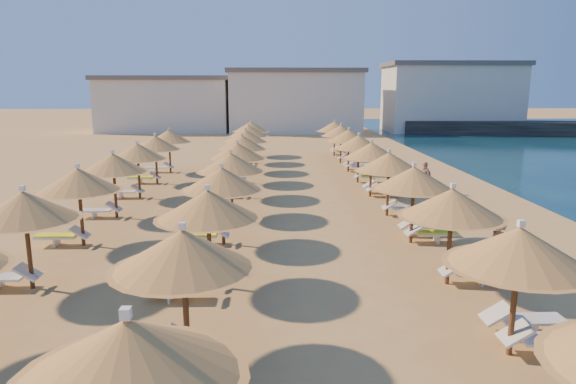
{
  "coord_description": "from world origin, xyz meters",
  "views": [
    {
      "loc": [
        -2.02,
        -15.4,
        5.31
      ],
      "look_at": [
        -1.46,
        4.0,
        1.3
      ],
      "focal_mm": 32.0,
      "sensor_mm": 36.0,
      "label": 1
    }
  ],
  "objects_px": {
    "beachgoer_c": "(425,177)",
    "parasol_row_east": "(389,163)",
    "jetty": "(544,128)",
    "beachgoer_a": "(497,252)",
    "parasol_row_west": "(231,164)"
  },
  "relations": [
    {
      "from": "beachgoer_c",
      "to": "parasol_row_east",
      "type": "bearing_deg",
      "value": -60.96
    },
    {
      "from": "jetty",
      "to": "beachgoer_a",
      "type": "xyz_separation_m",
      "value": [
        -23.81,
        -42.9,
        0.18
      ]
    },
    {
      "from": "parasol_row_west",
      "to": "beachgoer_a",
      "type": "bearing_deg",
      "value": -44.81
    },
    {
      "from": "beachgoer_c",
      "to": "beachgoer_a",
      "type": "bearing_deg",
      "value": -36.4
    },
    {
      "from": "parasol_row_west",
      "to": "beachgoer_c",
      "type": "relative_size",
      "value": 25.65
    },
    {
      "from": "jetty",
      "to": "beachgoer_a",
      "type": "bearing_deg",
      "value": -107.36
    },
    {
      "from": "beachgoer_a",
      "to": "parasol_row_west",
      "type": "bearing_deg",
      "value": -152.74
    },
    {
      "from": "jetty",
      "to": "parasol_row_east",
      "type": "xyz_separation_m",
      "value": [
        -25.09,
        -35.22,
        1.47
      ]
    },
    {
      "from": "jetty",
      "to": "parasol_row_east",
      "type": "bearing_deg",
      "value": -113.79
    },
    {
      "from": "parasol_row_east",
      "to": "beachgoer_c",
      "type": "bearing_deg",
      "value": 57.91
    },
    {
      "from": "jetty",
      "to": "parasol_row_east",
      "type": "height_order",
      "value": "parasol_row_east"
    },
    {
      "from": "parasol_row_east",
      "to": "beachgoer_a",
      "type": "distance_m",
      "value": 7.89
    },
    {
      "from": "parasol_row_west",
      "to": "beachgoer_c",
      "type": "xyz_separation_m",
      "value": [
        9.36,
        4.63,
        -1.43
      ]
    },
    {
      "from": "jetty",
      "to": "parasol_row_west",
      "type": "relative_size",
      "value": 0.74
    },
    {
      "from": "beachgoer_c",
      "to": "parasol_row_west",
      "type": "bearing_deg",
      "value": -92.55
    }
  ]
}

